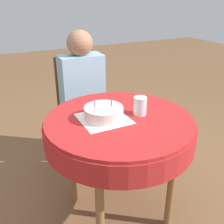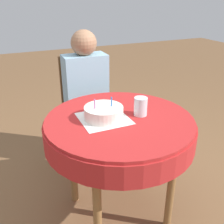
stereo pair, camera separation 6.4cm
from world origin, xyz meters
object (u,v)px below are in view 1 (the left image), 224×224
person (83,87)px  drinking_glass (140,106)px  birthday_cake (104,113)px  chair (80,106)px

person → drinking_glass: 0.74m
birthday_cake → drinking_glass: birthday_cake is taller
chair → drinking_glass: bearing=-81.5°
chair → birthday_cake: size_ratio=4.04×
chair → drinking_glass: chair is taller
chair → birthday_cake: (-0.12, -0.78, 0.28)m
person → birthday_cake: person is taller
person → chair: bearing=90.0°
chair → birthday_cake: bearing=-97.7°
birthday_cake → drinking_glass: size_ratio=2.07×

